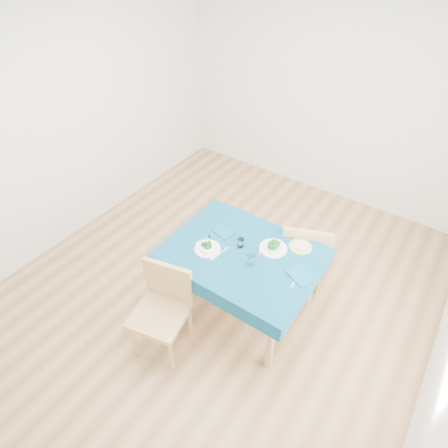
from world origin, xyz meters
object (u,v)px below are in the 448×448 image
Objects in this scene: chair_far at (306,238)px; bowl_near at (208,246)px; table at (241,281)px; chair_near at (158,306)px; side_plate at (300,247)px; bowl_far at (273,246)px.

bowl_near is (-0.59, -0.83, 0.22)m from chair_far.
chair_near reaches higher than table.
bowl_near is at bearing -152.29° from table.
chair_near is 1.34m from side_plate.
bowl_near is (0.07, 0.61, 0.24)m from chair_near.
chair_far is 4.61× the size of bowl_far.
bowl_far is at bearing 47.31° from chair_near.
bowl_far is 1.22× the size of side_plate.
side_plate is at bearing 41.91° from table.
chair_far is (0.32, 0.69, 0.20)m from table.
table is 1.19× the size of chair_near.
bowl_near is at bearing -143.27° from side_plate.
table is 0.51m from bowl_near.
bowl_far is (-0.11, -0.49, 0.22)m from chair_far.
bowl_near is at bearing 31.91° from chair_far.
chair_far is at bearing 65.05° from table.
table is 0.65m from side_plate.
side_plate reaches higher than table.
chair_near reaches higher than side_plate.
chair_near is 0.66m from bowl_near.
chair_near is at bearing -119.75° from bowl_far.
chair_far is 0.39m from side_plate.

